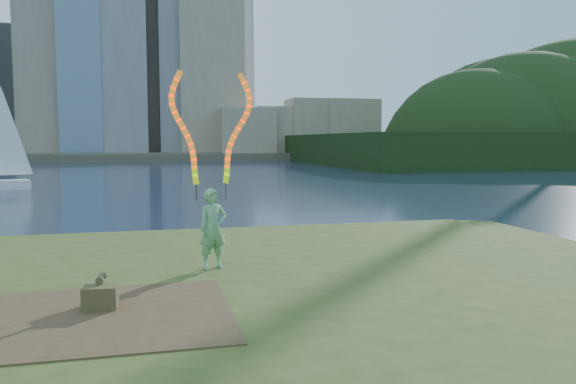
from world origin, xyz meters
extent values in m
plane|color=#18253D|center=(0.00, 0.00, 0.00)|extent=(320.00, 320.00, 0.00)
cube|color=#384819|center=(0.00, -2.50, 0.15)|extent=(20.00, 18.00, 0.30)
cube|color=#384819|center=(0.00, -2.20, 0.40)|extent=(17.00, 15.00, 0.30)
cube|color=#384819|center=(0.00, -2.00, 0.65)|extent=(14.00, 12.00, 0.30)
cube|color=#47331E|center=(-2.20, -3.20, 0.81)|extent=(3.20, 3.00, 0.02)
cube|color=#4A4536|center=(0.00, 95.00, 0.60)|extent=(320.00, 40.00, 1.20)
cylinder|color=silver|center=(18.00, 102.00, 30.20)|extent=(2.80, 2.80, 58.00)
cube|color=black|center=(55.00, 60.00, 2.00)|extent=(70.00, 42.00, 4.00)
imported|color=#157E22|center=(-0.54, -0.73, 1.52)|extent=(0.61, 0.50, 1.45)
cylinder|color=black|center=(-0.83, -0.73, 2.20)|extent=(0.02, 0.02, 0.30)
cylinder|color=black|center=(-0.28, -0.54, 2.20)|extent=(0.02, 0.02, 0.30)
cube|color=#464023|center=(-2.33, -2.88, 0.96)|extent=(0.48, 0.34, 0.33)
cylinder|color=#464023|center=(-2.33, -2.67, 1.18)|extent=(0.13, 0.31, 0.11)
camera|label=1|loc=(-1.63, -10.79, 3.10)|focal=35.00mm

